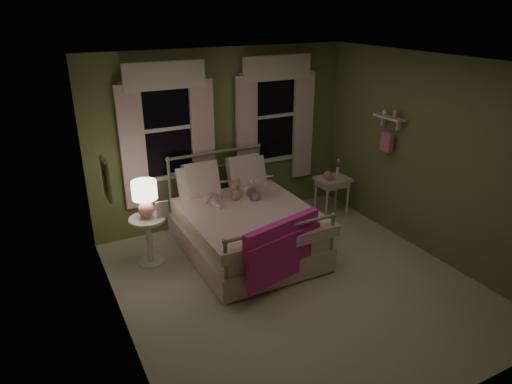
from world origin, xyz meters
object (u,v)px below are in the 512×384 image
bed (244,225)px  teddy_bear (235,191)px  child_right (248,174)px  nightstand_left (149,234)px  child_left (211,179)px  nightstand_right (332,184)px  table_lamp (145,196)px

bed → teddy_bear: size_ratio=6.47×
bed → teddy_bear: bed is taller
child_right → nightstand_left: size_ratio=1.13×
child_left → nightstand_right: bearing=-175.9°
child_left → teddy_bear: bearing=156.5°
child_right → bed: bearing=69.4°
nightstand_right → bed: bearing=-168.2°
child_left → table_lamp: (-0.94, -0.14, -0.01)m
teddy_bear → nightstand_left: 1.28m
bed → nightstand_right: bed is taller
bed → nightstand_left: (-1.22, 0.28, 0.03)m
child_left → table_lamp: size_ratio=1.65×
child_left → nightstand_right: 2.03m
nightstand_right → nightstand_left: bearing=-178.5°
teddy_bear → nightstand_right: bearing=3.1°
bed → child_left: size_ratio=2.58×
child_right → table_lamp: size_ratio=1.54×
bed → child_right: (0.28, 0.42, 0.55)m
child_left → child_right: (0.56, 0.00, -0.03)m
nightstand_left → nightstand_right: 2.94m
bed → teddy_bear: (-0.00, 0.26, 0.41)m
table_lamp → nightstand_right: size_ratio=0.75×
child_right → nightstand_right: (1.43, -0.07, -0.39)m
bed → table_lamp: 1.38m
nightstand_left → child_right: bearing=5.4°
bed → child_right: 0.75m
teddy_bear → table_lamp: (-1.22, 0.02, 0.16)m
child_right → nightstand_right: child_right is taller
teddy_bear → nightstand_left: bearing=179.3°
nightstand_left → child_left: bearing=8.6°
teddy_bear → nightstand_left: (-1.22, 0.02, -0.37)m
child_right → teddy_bear: bearing=42.5°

